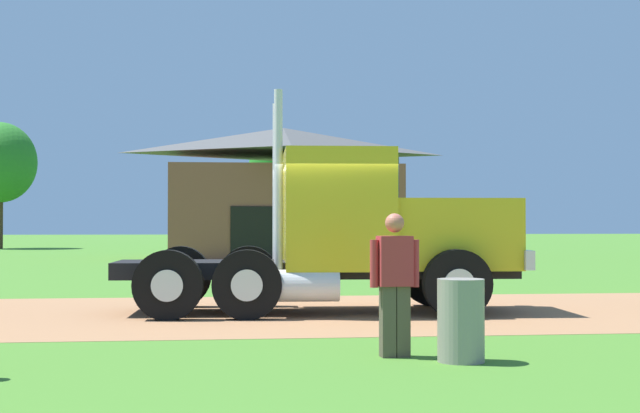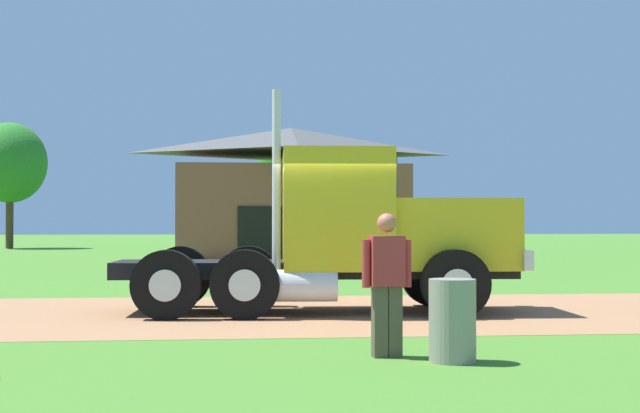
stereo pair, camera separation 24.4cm
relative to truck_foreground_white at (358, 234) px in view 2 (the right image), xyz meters
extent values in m
plane|color=#447927|center=(-0.28, -0.01, -1.34)|extent=(200.00, 200.00, 0.00)
cube|color=#9F6F4A|center=(-0.28, -0.01, -1.34)|extent=(120.00, 6.98, 0.01)
cube|color=black|center=(-0.75, 0.05, -0.59)|extent=(6.89, 1.88, 0.28)
cube|color=gold|center=(1.59, -0.07, 0.01)|extent=(2.23, 2.12, 1.21)
cube|color=silver|center=(2.71, -0.13, -0.41)|extent=(0.27, 2.21, 0.32)
cube|color=gold|center=(-0.38, 0.03, 0.42)|extent=(1.93, 2.39, 2.04)
cube|color=#2D3D4C|center=(0.55, -0.01, 0.83)|extent=(0.14, 1.91, 0.90)
cylinder|color=silver|center=(-1.36, 0.99, 0.89)|extent=(0.14, 0.14, 2.97)
cylinder|color=silver|center=(-1.45, -0.82, 0.89)|extent=(0.14, 0.14, 2.97)
cylinder|color=silver|center=(-0.97, -0.94, -0.81)|extent=(1.03, 0.57, 0.52)
cylinder|color=black|center=(1.55, 1.08, -0.78)|extent=(1.13, 0.36, 1.12)
cylinder|color=silver|center=(1.55, 1.24, -0.78)|extent=(0.50, 0.07, 0.50)
cylinder|color=black|center=(1.43, -1.21, -0.78)|extent=(1.13, 0.36, 1.12)
cylinder|color=silver|center=(1.42, -1.37, -0.78)|extent=(0.50, 0.07, 0.50)
cylinder|color=black|center=(-3.10, 1.32, -0.78)|extent=(1.13, 0.36, 1.12)
cylinder|color=silver|center=(-3.09, 1.48, -0.78)|extent=(0.50, 0.07, 0.50)
cylinder|color=black|center=(-3.22, -0.97, -0.78)|extent=(1.13, 0.36, 1.12)
cylinder|color=silver|center=(-3.22, -1.13, -0.78)|extent=(0.50, 0.07, 0.50)
cylinder|color=black|center=(-1.85, 1.26, -0.78)|extent=(1.13, 0.36, 1.12)
cylinder|color=silver|center=(-1.84, 1.42, -0.78)|extent=(0.50, 0.07, 0.50)
cylinder|color=black|center=(-1.97, -1.03, -0.78)|extent=(1.13, 0.36, 1.12)
cylinder|color=silver|center=(-1.98, -1.19, -0.78)|extent=(0.50, 0.07, 0.50)
cube|color=#B22D33|center=(-0.42, -5.29, -0.24)|extent=(0.40, 0.29, 0.58)
sphere|color=#CA6953|center=(-0.42, -5.29, 0.21)|extent=(0.22, 0.22, 0.22)
cube|color=brown|center=(-0.33, -5.28, -0.93)|extent=(0.17, 0.19, 0.82)
cube|color=brown|center=(-0.50, -5.30, -0.93)|extent=(0.17, 0.19, 0.82)
cylinder|color=#B22D33|center=(-0.17, -5.27, -0.26)|extent=(0.10, 0.10, 0.55)
cylinder|color=#B22D33|center=(-0.66, -5.31, -0.26)|extent=(0.10, 0.10, 0.55)
cylinder|color=gray|center=(0.24, -5.75, -0.88)|extent=(0.53, 0.53, 0.92)
cube|color=brown|center=(0.59, 25.00, 0.65)|extent=(9.81, 6.41, 3.98)
pyramid|color=#4C4C4C|center=(0.59, 25.00, 3.81)|extent=(10.30, 6.73, 1.17)
cube|color=black|center=(-0.90, 21.81, -0.24)|extent=(1.80, 0.07, 2.20)
cylinder|color=#513823|center=(-14.96, 40.10, 0.32)|extent=(0.44, 0.44, 3.33)
ellipsoid|color=#2B7627|center=(-14.96, 40.10, 3.71)|extent=(4.31, 4.31, 4.74)
cylinder|color=#513823|center=(1.25, 37.02, 0.30)|extent=(0.44, 0.44, 3.29)
ellipsoid|color=#237821|center=(1.25, 37.02, 3.33)|extent=(3.45, 3.45, 3.80)
camera|label=1|loc=(-2.51, -15.82, 0.22)|focal=51.88mm
camera|label=2|loc=(-2.27, -15.84, 0.22)|focal=51.88mm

